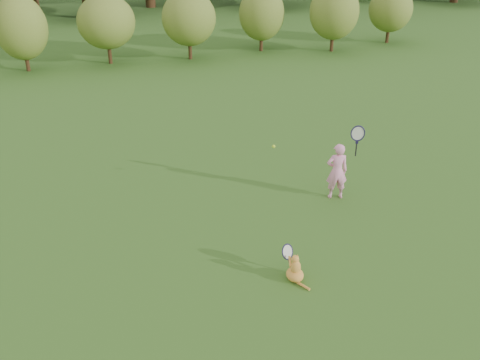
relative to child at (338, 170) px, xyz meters
name	(u,v)px	position (x,y,z in m)	size (l,w,h in m)	color
ground	(242,236)	(-2.22, -0.86, -0.61)	(100.00, 100.00, 0.00)	#285116
shrub_row	(145,24)	(-2.22, 12.14, 0.79)	(28.00, 3.00, 2.80)	olive
child	(338,170)	(0.00, 0.00, 0.00)	(0.66, 0.39, 1.75)	pink
cat	(295,267)	(-1.78, -2.29, -0.38)	(0.33, 0.65, 0.61)	orange
tennis_ball	(274,146)	(-1.21, 0.39, 0.49)	(0.06, 0.06, 0.06)	#B9DF1A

